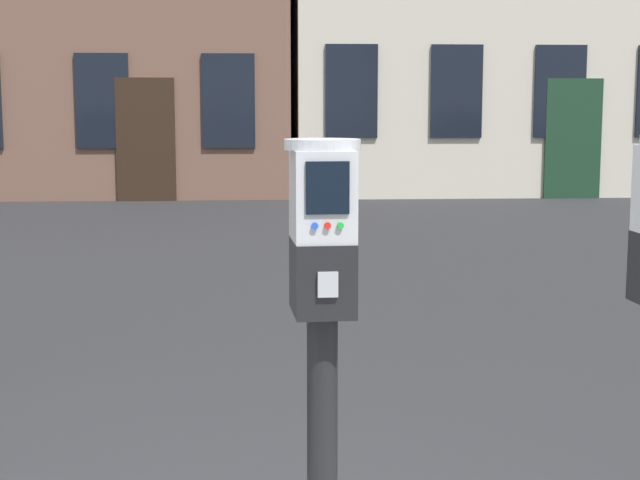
{
  "coord_description": "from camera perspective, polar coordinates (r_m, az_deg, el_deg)",
  "views": [
    {
      "loc": [
        0.1,
        -2.94,
        1.63
      ],
      "look_at": [
        0.28,
        -0.13,
        1.24
      ],
      "focal_mm": 54.23,
      "sensor_mm": 36.0,
      "label": 1
    }
  ],
  "objects": [
    {
      "name": "parking_meter_twin_adjacent",
      "position": [
        2.77,
        0.14,
        -3.07
      ],
      "size": [
        0.23,
        0.26,
        1.4
      ],
      "rotation": [
        0.0,
        0.0,
        -1.52
      ],
      "color": "black",
      "rests_on": "sidewalk_slab"
    }
  ]
}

